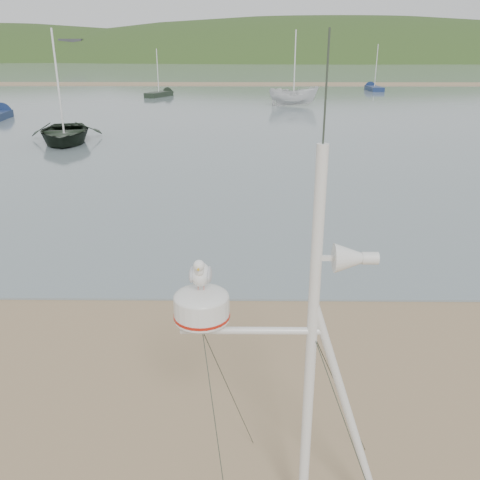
{
  "coord_description": "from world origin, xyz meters",
  "views": [
    {
      "loc": [
        2.37,
        -5.34,
        4.89
      ],
      "look_at": [
        2.31,
        1.0,
        2.48
      ],
      "focal_mm": 38.0,
      "sensor_mm": 36.0,
      "label": 1
    }
  ],
  "objects_px": {
    "boat_white": "(294,80)",
    "sailboat_dark_mid": "(165,93)",
    "sailboat_blue_far": "(371,88)",
    "mast_rig": "(301,434)",
    "boat_dark": "(59,91)"
  },
  "relations": [
    {
      "from": "boat_white",
      "to": "sailboat_dark_mid",
      "type": "relative_size",
      "value": 0.84
    },
    {
      "from": "sailboat_dark_mid",
      "to": "sailboat_blue_far",
      "type": "distance_m",
      "value": 25.79
    },
    {
      "from": "mast_rig",
      "to": "sailboat_blue_far",
      "type": "relative_size",
      "value": 0.88
    },
    {
      "from": "mast_rig",
      "to": "sailboat_blue_far",
      "type": "xyz_separation_m",
      "value": [
        14.95,
        61.16,
        -0.92
      ]
    },
    {
      "from": "boat_dark",
      "to": "mast_rig",
      "type": "bearing_deg",
      "value": -80.04
    },
    {
      "from": "mast_rig",
      "to": "boat_dark",
      "type": "height_order",
      "value": "boat_dark"
    },
    {
      "from": "mast_rig",
      "to": "boat_dark",
      "type": "relative_size",
      "value": 0.93
    },
    {
      "from": "boat_white",
      "to": "sailboat_dark_mid",
      "type": "xyz_separation_m",
      "value": [
        -12.99,
        10.0,
        -1.92
      ]
    },
    {
      "from": "mast_rig",
      "to": "sailboat_dark_mid",
      "type": "relative_size",
      "value": 0.97
    },
    {
      "from": "boat_dark",
      "to": "sailboat_blue_far",
      "type": "height_order",
      "value": "boat_dark"
    },
    {
      "from": "mast_rig",
      "to": "sailboat_dark_mid",
      "type": "xyz_separation_m",
      "value": [
        -9.31,
        52.4,
        -0.91
      ]
    },
    {
      "from": "mast_rig",
      "to": "boat_white",
      "type": "distance_m",
      "value": 42.57
    },
    {
      "from": "sailboat_dark_mid",
      "to": "sailboat_blue_far",
      "type": "height_order",
      "value": "sailboat_blue_far"
    },
    {
      "from": "mast_rig",
      "to": "sailboat_dark_mid",
      "type": "height_order",
      "value": "mast_rig"
    },
    {
      "from": "mast_rig",
      "to": "boat_white",
      "type": "relative_size",
      "value": 1.16
    }
  ]
}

